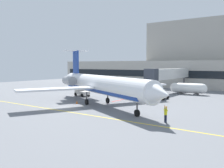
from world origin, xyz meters
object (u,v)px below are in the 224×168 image
(regional_jet, at_px, (100,85))
(baggage_tug, at_px, (161,95))
(fuel_tank, at_px, (188,88))
(marshaller, at_px, (166,114))
(pushback_tractor, at_px, (81,92))

(regional_jet, bearing_deg, baggage_tug, 63.80)
(baggage_tug, bearing_deg, fuel_tank, 83.23)
(baggage_tug, distance_m, fuel_tank, 11.18)
(fuel_tank, relative_size, marshaller, 4.13)
(baggage_tug, xyz_separation_m, pushback_tractor, (-16.13, -5.04, 0.05))
(regional_jet, xyz_separation_m, baggage_tug, (5.74, 11.67, -2.47))
(regional_jet, distance_m, baggage_tug, 13.23)
(baggage_tug, height_order, pushback_tractor, pushback_tractor)
(baggage_tug, distance_m, pushback_tractor, 16.90)
(regional_jet, relative_size, fuel_tank, 3.91)
(marshaller, bearing_deg, pushback_tractor, 153.52)
(fuel_tank, distance_m, marshaller, 29.38)
(marshaller, bearing_deg, baggage_tug, 116.40)
(pushback_tractor, bearing_deg, fuel_tank, 42.75)
(marshaller, bearing_deg, fuel_tank, 104.39)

